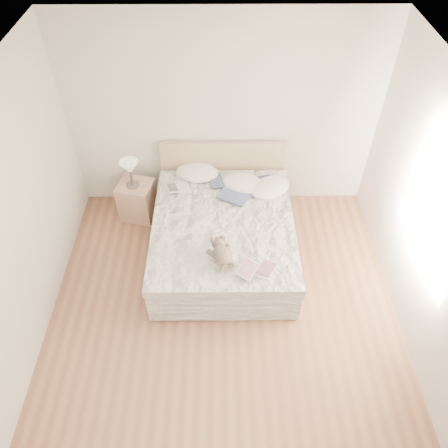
{
  "coord_description": "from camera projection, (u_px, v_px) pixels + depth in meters",
  "views": [
    {
      "loc": [
        -0.02,
        -2.62,
        4.33
      ],
      "look_at": [
        0.01,
        1.05,
        0.62
      ],
      "focal_mm": 35.0,
      "sensor_mm": 36.0,
      "label": 1
    }
  ],
  "objects": [
    {
      "name": "wall_right",
      "position": [
        443.0,
        248.0,
        3.98
      ],
      "size": [
        0.02,
        4.5,
        2.7
      ],
      "primitive_type": "cube",
      "color": "beige",
      "rests_on": "ground"
    },
    {
      "name": "photo_book",
      "position": [
        178.0,
        188.0,
        5.67
      ],
      "size": [
        0.35,
        0.29,
        0.02
      ],
      "primitive_type": "cube",
      "rotation": [
        0.0,
        0.0,
        0.36
      ],
      "color": "white",
      "rests_on": "bed"
    },
    {
      "name": "pillow_right",
      "position": [
        270.0,
        187.0,
        5.67
      ],
      "size": [
        0.68,
        0.63,
        0.17
      ],
      "primitive_type": "ellipsoid",
      "rotation": [
        0.0,
        0.0,
        0.58
      ],
      "color": "white",
      "rests_on": "bed"
    },
    {
      "name": "blouse",
      "position": [
        239.0,
        189.0,
        5.66
      ],
      "size": [
        0.84,
        0.85,
        0.02
      ],
      "primitive_type": null,
      "rotation": [
        0.0,
        0.0,
        -0.52
      ],
      "color": "navy",
      "rests_on": "bed"
    },
    {
      "name": "floor",
      "position": [
        224.0,
        329.0,
        4.93
      ],
      "size": [
        4.0,
        4.5,
        0.0
      ],
      "primitive_type": "cube",
      "color": "brown",
      "rests_on": "ground"
    },
    {
      "name": "window",
      "position": [
        434.0,
        218.0,
        4.12
      ],
      "size": [
        0.02,
        1.3,
        1.1
      ],
      "primitive_type": "cube",
      "color": "white",
      "rests_on": "wall_right"
    },
    {
      "name": "childrens_book",
      "position": [
        257.0,
        269.0,
        4.72
      ],
      "size": [
        0.48,
        0.44,
        0.03
      ],
      "primitive_type": "cube",
      "rotation": [
        0.0,
        0.0,
        -0.55
      ],
      "color": "beige",
      "rests_on": "bed"
    },
    {
      "name": "pillow_middle",
      "position": [
        243.0,
        183.0,
        5.73
      ],
      "size": [
        0.65,
        0.54,
        0.17
      ],
      "primitive_type": "ellipsoid",
      "rotation": [
        0.0,
        0.0,
        -0.33
      ],
      "color": "white",
      "rests_on": "bed"
    },
    {
      "name": "nightstand",
      "position": [
        138.0,
        200.0,
        6.03
      ],
      "size": [
        0.53,
        0.49,
        0.56
      ],
      "primitive_type": "cube",
      "rotation": [
        0.0,
        0.0,
        -0.22
      ],
      "color": "tan",
      "rests_on": "floor"
    },
    {
      "name": "teddy_bear",
      "position": [
        222.0,
        259.0,
        4.8
      ],
      "size": [
        0.36,
        0.42,
        0.19
      ],
      "primitive_type": null,
      "rotation": [
        0.0,
        0.0,
        0.36
      ],
      "color": "brown",
      "rests_on": "bed"
    },
    {
      "name": "wall_left",
      "position": [
        4.0,
        251.0,
        3.96
      ],
      "size": [
        0.02,
        4.5,
        2.7
      ],
      "primitive_type": "cube",
      "color": "beige",
      "rests_on": "ground"
    },
    {
      "name": "wall_back",
      "position": [
        223.0,
        117.0,
        5.55
      ],
      "size": [
        4.0,
        0.02,
        2.7
      ],
      "primitive_type": "cube",
      "color": "beige",
      "rests_on": "ground"
    },
    {
      "name": "pillow_left",
      "position": [
        197.0,
        172.0,
        5.89
      ],
      "size": [
        0.63,
        0.49,
        0.17
      ],
      "primitive_type": "ellipsoid",
      "rotation": [
        0.0,
        0.0,
        -0.15
      ],
      "color": "white",
      "rests_on": "bed"
    },
    {
      "name": "bed",
      "position": [
        223.0,
        233.0,
        5.55
      ],
      "size": [
        1.72,
        2.14,
        1.0
      ],
      "color": "tan",
      "rests_on": "floor"
    },
    {
      "name": "table_lamp",
      "position": [
        130.0,
        169.0,
        5.62
      ],
      "size": [
        0.28,
        0.28,
        0.39
      ],
      "color": "#47423D",
      "rests_on": "nightstand"
    },
    {
      "name": "ceiling",
      "position": [
        224.0,
        120.0,
        3.01
      ],
      "size": [
        4.0,
        4.5,
        0.0
      ],
      "primitive_type": "cube",
      "color": "white",
      "rests_on": "ground"
    }
  ]
}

